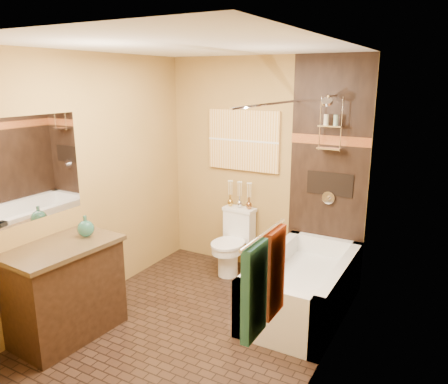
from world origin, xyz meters
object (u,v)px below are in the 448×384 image
Objects in this scene: toilet at (233,242)px; vanity at (64,290)px; bathtub at (303,291)px; sunset_painting at (243,140)px.

vanity reaches higher than toilet.
bathtub is at bearing 43.69° from vanity.
bathtub is 1.99× the size of toilet.
vanity is (-1.72, -1.42, 0.21)m from bathtub.
toilet is at bearing -90.00° from sunset_painting.
sunset_painting reaches higher than bathtub.
sunset_painting reaches higher than toilet.
sunset_painting is 0.89× the size of vanity.
sunset_painting reaches higher than vanity.
vanity is at bearing -140.55° from bathtub.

